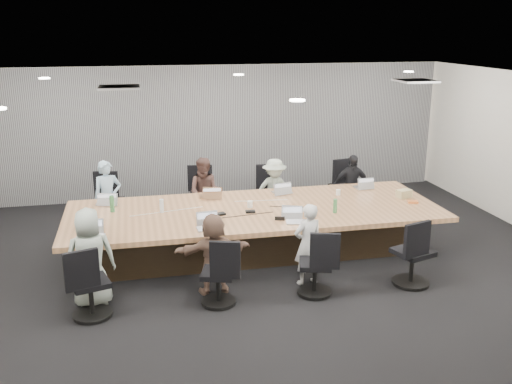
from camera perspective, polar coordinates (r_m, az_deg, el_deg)
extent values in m
cube|color=black|center=(9.03, 0.55, -7.11)|extent=(10.00, 8.00, 0.00)
cube|color=white|center=(8.32, 0.60, 10.87)|extent=(10.00, 8.00, 0.00)
cube|color=beige|center=(12.41, -3.58, 6.12)|extent=(10.00, 0.00, 2.80)
cube|color=beige|center=(4.98, 11.07, -10.06)|extent=(10.00, 0.00, 2.80)
cube|color=gray|center=(12.33, -3.52, 6.06)|extent=(9.80, 0.04, 2.80)
cube|color=black|center=(9.36, -0.13, -4.07)|extent=(4.80, 1.40, 0.66)
cube|color=tan|center=(9.24, -0.13, -1.91)|extent=(6.00, 2.20, 0.08)
imported|color=#94B5CD|center=(10.36, -14.58, -0.60)|extent=(0.55, 0.42, 1.34)
cube|color=#B2B2B7|center=(9.81, -14.71, -1.07)|extent=(0.36, 0.27, 0.02)
imported|color=#4D3530|center=(10.42, -5.06, -0.10)|extent=(0.74, 0.64, 1.31)
cube|color=#8C6647|center=(9.87, -4.66, -0.46)|extent=(0.36, 0.28, 0.02)
imported|color=#99A797|center=(10.66, 1.84, 0.10)|extent=(0.81, 0.48, 1.23)
cube|color=#B2B2B7|center=(10.11, 2.61, -0.01)|extent=(0.37, 0.28, 0.02)
imported|color=black|center=(11.12, 9.50, 0.59)|extent=(0.76, 0.40, 1.23)
cube|color=#B2B2B7|center=(10.60, 10.62, 0.49)|extent=(0.32, 0.23, 0.02)
imported|color=#95A398|center=(7.82, -16.25, -6.31)|extent=(0.71, 0.52, 1.34)
cube|color=#B2B2B7|center=(8.30, -16.07, -4.36)|extent=(0.36, 0.26, 0.02)
imported|color=brown|center=(7.89, -4.24, -6.17)|extent=(1.09, 0.39, 1.16)
cube|color=#B2B2B7|center=(8.33, -4.81, -3.67)|extent=(0.33, 0.24, 0.02)
imported|color=silver|center=(8.16, 5.19, -5.23)|extent=(0.49, 0.38, 1.20)
cube|color=#B2B2B7|center=(8.60, 4.12, -3.01)|extent=(0.36, 0.29, 0.02)
cylinder|color=#3A7943|center=(9.32, -14.20, -1.15)|extent=(0.09, 0.09, 0.27)
cylinder|color=#3A7943|center=(9.08, 7.92, -1.38)|extent=(0.08, 0.08, 0.23)
cylinder|color=silver|center=(9.13, -9.41, -1.38)|extent=(0.08, 0.08, 0.22)
cylinder|color=white|center=(9.28, -0.61, -1.22)|extent=(0.11, 0.11, 0.11)
cylinder|color=white|center=(10.05, 8.23, -0.03)|extent=(0.09, 0.09, 0.10)
cylinder|color=brown|center=(8.66, -16.95, -3.20)|extent=(0.11, 0.11, 0.12)
cube|color=black|center=(8.93, -3.61, -2.21)|extent=(0.18, 0.15, 0.03)
cube|color=black|center=(9.04, -0.57, -1.96)|extent=(0.16, 0.11, 0.03)
cube|color=black|center=(8.68, 2.40, -2.66)|extent=(0.15, 0.08, 0.06)
cube|color=tan|center=(10.14, 14.58, -0.15)|extent=(0.28, 0.22, 0.13)
cube|color=orange|center=(9.87, 15.41, -0.95)|extent=(0.19, 0.16, 0.04)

